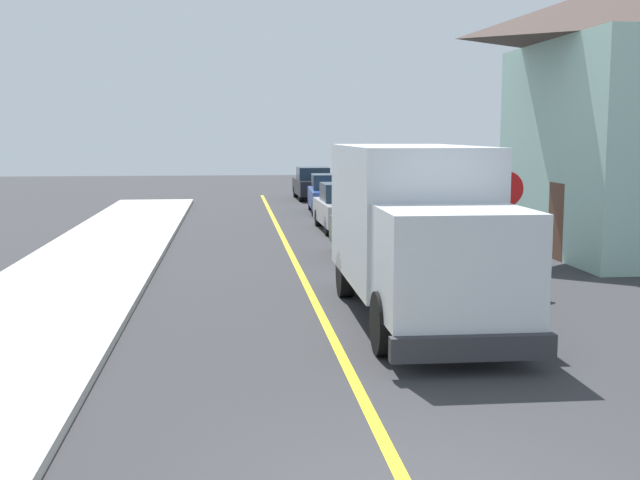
{
  "coord_description": "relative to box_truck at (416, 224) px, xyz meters",
  "views": [
    {
      "loc": [
        -1.66,
        -6.92,
        3.44
      ],
      "look_at": [
        0.01,
        8.38,
        1.4
      ],
      "focal_mm": 45.36,
      "sensor_mm": 36.0,
      "label": 1
    }
  ],
  "objects": [
    {
      "name": "centre_line_yellow",
      "position": [
        -1.74,
        2.25,
        -1.76
      ],
      "size": [
        0.16,
        56.0,
        0.01
      ],
      "primitive_type": "cube",
      "color": "gold",
      "rests_on": "ground"
    },
    {
      "name": "box_truck",
      "position": [
        0.0,
        0.0,
        0.0
      ],
      "size": [
        2.46,
        7.2,
        3.2
      ],
      "color": "silver",
      "rests_on": "ground"
    },
    {
      "name": "parked_car_near",
      "position": [
        0.43,
        6.91,
        -0.97
      ],
      "size": [
        1.93,
        4.45,
        1.67
      ],
      "color": "#4C564C",
      "rests_on": "ground"
    },
    {
      "name": "parked_car_mid",
      "position": [
        0.6,
        13.69,
        -0.97
      ],
      "size": [
        1.86,
        4.42,
        1.67
      ],
      "color": "#B7B7BC",
      "rests_on": "ground"
    },
    {
      "name": "parked_car_far",
      "position": [
        0.87,
        20.06,
        -0.97
      ],
      "size": [
        2.0,
        4.48,
        1.67
      ],
      "color": "#2D4793",
      "rests_on": "ground"
    },
    {
      "name": "parked_car_furthest",
      "position": [
        0.84,
        27.45,
        -0.97
      ],
      "size": [
        1.88,
        4.43,
        1.67
      ],
      "color": "black",
      "rests_on": "ground"
    },
    {
      "name": "stop_sign",
      "position": [
        2.47,
        2.13,
        0.09
      ],
      "size": [
        0.8,
        0.1,
        2.65
      ],
      "color": "gray",
      "rests_on": "ground"
    }
  ]
}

